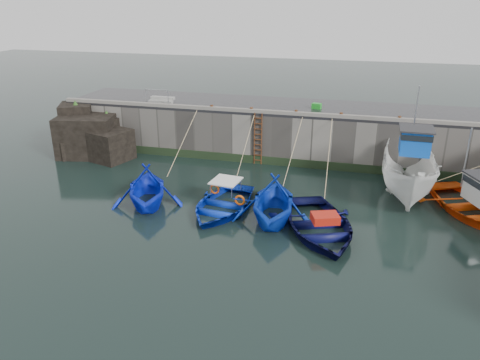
% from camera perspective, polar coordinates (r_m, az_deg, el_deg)
% --- Properties ---
extents(ground, '(120.00, 120.00, 0.00)m').
position_cam_1_polar(ground, '(19.70, 1.53, -8.04)').
color(ground, black).
rests_on(ground, ground).
extents(quay_back, '(30.00, 5.00, 3.00)m').
position_cam_1_polar(quay_back, '(30.55, 6.94, 5.89)').
color(quay_back, slate).
rests_on(quay_back, ground).
extents(road_back, '(30.00, 5.00, 0.16)m').
position_cam_1_polar(road_back, '(30.16, 7.08, 8.78)').
color(road_back, black).
rests_on(road_back, quay_back).
extents(kerb_back, '(30.00, 0.30, 0.20)m').
position_cam_1_polar(kerb_back, '(27.85, 6.41, 8.10)').
color(kerb_back, slate).
rests_on(kerb_back, road_back).
extents(algae_back, '(30.00, 0.08, 0.50)m').
position_cam_1_polar(algae_back, '(28.53, 6.10, 2.13)').
color(algae_back, black).
rests_on(algae_back, ground).
extents(rock_outcrop, '(5.85, 4.24, 3.41)m').
position_cam_1_polar(rock_outcrop, '(31.88, -17.75, 5.23)').
color(rock_outcrop, black).
rests_on(rock_outcrop, ground).
extents(ladder, '(0.51, 0.08, 3.20)m').
position_cam_1_polar(ladder, '(28.41, 2.20, 5.01)').
color(ladder, '#3F1E0F').
rests_on(ladder, ground).
extents(boat_near_white, '(5.24, 5.56, 2.33)m').
position_cam_1_polar(boat_near_white, '(23.90, -11.15, -2.84)').
color(boat_near_white, '#0E26D4').
rests_on(boat_near_white, ground).
extents(boat_near_white_rope, '(0.04, 5.38, 3.10)m').
position_cam_1_polar(boat_near_white_rope, '(27.99, -6.96, 1.15)').
color(boat_near_white_rope, tan).
rests_on(boat_near_white_rope, ground).
extents(boat_near_blue, '(4.20, 5.45, 1.05)m').
position_cam_1_polar(boat_near_blue, '(22.85, -2.20, -3.61)').
color(boat_near_blue, '#0C30C0').
rests_on(boat_near_blue, ground).
extents(boat_near_blue_rope, '(0.04, 5.13, 3.10)m').
position_cam_1_polar(boat_near_blue_rope, '(27.02, 0.67, 0.55)').
color(boat_near_blue_rope, tan).
rests_on(boat_near_blue_rope, ground).
extents(boat_near_blacktrim, '(4.53, 5.10, 2.47)m').
position_cam_1_polar(boat_near_blacktrim, '(21.93, 4.00, -4.80)').
color(boat_near_blacktrim, '#0D36C6').
rests_on(boat_near_blacktrim, ground).
extents(boat_near_blacktrim_rope, '(0.04, 5.50, 3.10)m').
position_cam_1_polar(boat_near_blacktrim_rope, '(26.37, 6.02, -0.13)').
color(boat_near_blacktrim_rope, tan).
rests_on(boat_near_blacktrim_rope, ground).
extents(boat_near_navy, '(5.82, 6.78, 1.18)m').
position_cam_1_polar(boat_near_navy, '(21.09, 9.56, -6.21)').
color(boat_near_navy, '#0A0C3E').
rests_on(boat_near_navy, ground).
extents(boat_near_navy_rope, '(0.04, 6.10, 3.10)m').
position_cam_1_polar(boat_near_navy_rope, '(25.86, 10.72, -0.86)').
color(boat_near_navy_rope, tan).
rests_on(boat_near_navy_rope, ground).
extents(boat_far_white, '(2.92, 7.35, 5.81)m').
position_cam_1_polar(boat_far_white, '(25.63, 19.94, 0.79)').
color(boat_far_white, silver).
rests_on(boat_far_white, ground).
extents(boat_far_orange, '(6.22, 7.13, 4.23)m').
position_cam_1_polar(boat_far_orange, '(24.91, 26.67, -2.84)').
color(boat_far_orange, '#FE510D').
rests_on(boat_far_orange, ground).
extents(fish_crate, '(0.61, 0.48, 0.33)m').
position_cam_1_polar(fish_crate, '(29.61, 9.32, 8.90)').
color(fish_crate, '#1B9724').
rests_on(fish_crate, road_back).
extents(railing, '(1.60, 1.05, 1.00)m').
position_cam_1_polar(railing, '(31.27, -9.55, 9.64)').
color(railing, '#A5A8AD').
rests_on(railing, road_back).
extents(bollard_a, '(0.18, 0.18, 0.28)m').
position_cam_1_polar(bollard_a, '(29.05, -3.46, 8.85)').
color(bollard_a, '#3F1E0F').
rests_on(bollard_a, road_back).
extents(bollard_b, '(0.18, 0.18, 0.28)m').
position_cam_1_polar(bollard_b, '(28.39, 1.40, 8.57)').
color(bollard_b, '#3F1E0F').
rests_on(bollard_b, road_back).
extents(bollard_c, '(0.18, 0.18, 0.28)m').
position_cam_1_polar(bollard_c, '(27.91, 6.86, 8.19)').
color(bollard_c, '#3F1E0F').
rests_on(bollard_c, road_back).
extents(bollard_d, '(0.18, 0.18, 0.28)m').
position_cam_1_polar(bollard_d, '(27.70, 12.23, 7.75)').
color(bollard_d, '#3F1E0F').
rests_on(bollard_d, road_back).
extents(bollard_e, '(0.18, 0.18, 0.28)m').
position_cam_1_polar(bollard_e, '(27.77, 18.87, 7.11)').
color(bollard_e, '#3F1E0F').
rests_on(bollard_e, road_back).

